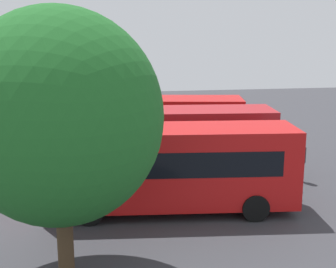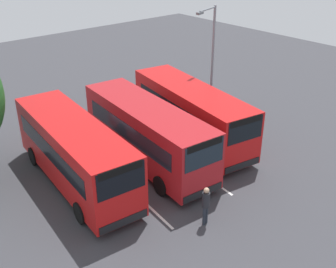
# 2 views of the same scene
# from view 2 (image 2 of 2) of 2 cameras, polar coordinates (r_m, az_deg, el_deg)

# --- Properties ---
(ground_plane) EXTENTS (59.10, 59.10, 0.00)m
(ground_plane) POSITION_cam_2_polar(r_m,az_deg,el_deg) (21.95, -3.97, -3.47)
(ground_plane) COLOR #38383D
(bus_far_left) EXTENTS (9.22, 3.22, 3.14)m
(bus_far_left) POSITION_cam_2_polar(r_m,az_deg,el_deg) (19.56, -12.84, -2.37)
(bus_far_left) COLOR red
(bus_far_left) RESTS_ON ground
(bus_center_left) EXTENTS (9.22, 3.21, 3.14)m
(bus_center_left) POSITION_cam_2_polar(r_m,az_deg,el_deg) (20.87, -2.88, 0.25)
(bus_center_left) COLOR #AD191E
(bus_center_left) RESTS_ON ground
(bus_center_right) EXTENTS (9.29, 3.81, 3.14)m
(bus_center_right) POSITION_cam_2_polar(r_m,az_deg,el_deg) (23.16, 3.30, 3.02)
(bus_center_right) COLOR red
(bus_center_right) RESTS_ON ground
(pedestrian) EXTENTS (0.37, 0.37, 1.77)m
(pedestrian) POSITION_cam_2_polar(r_m,az_deg,el_deg) (16.92, 5.28, -9.50)
(pedestrian) COLOR #232833
(pedestrian) RESTS_ON ground
(street_lamp) EXTENTS (0.80, 2.21, 6.83)m
(street_lamp) POSITION_cam_2_polar(r_m,az_deg,el_deg) (26.64, 6.03, 11.22)
(street_lamp) COLOR gray
(street_lamp) RESTS_ON ground
(lane_stripe_outer_left) EXTENTS (10.92, 1.31, 0.01)m
(lane_stripe_outer_left) POSITION_cam_2_polar(r_m,az_deg,el_deg) (21.08, -7.94, -5.07)
(lane_stripe_outer_left) COLOR silver
(lane_stripe_outer_left) RESTS_ON ground
(lane_stripe_inner_left) EXTENTS (10.92, 1.31, 0.01)m
(lane_stripe_inner_left) POSITION_cam_2_polar(r_m,az_deg,el_deg) (22.93, -0.34, -1.98)
(lane_stripe_inner_left) COLOR silver
(lane_stripe_inner_left) RESTS_ON ground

